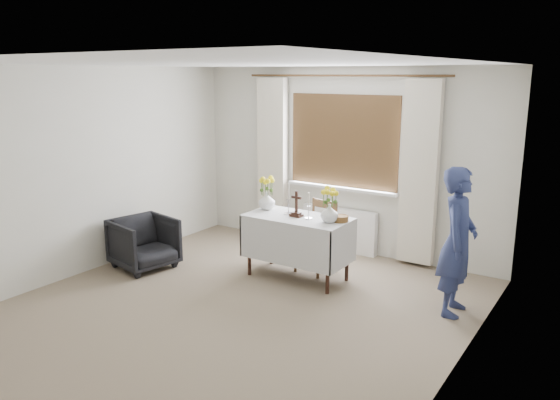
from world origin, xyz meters
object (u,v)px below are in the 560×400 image
at_px(flower_vase_left, 267,201).
at_px(wooden_chair, 316,237).
at_px(person, 458,242).
at_px(altar_table, 298,247).
at_px(wooden_cross, 296,204).
at_px(armchair, 144,243).
at_px(flower_vase_right, 329,213).

bearing_deg(flower_vase_left, wooden_chair, 20.77).
relative_size(person, flower_vase_left, 7.02).
xyz_separation_m(altar_table, wooden_cross, (-0.02, -0.01, 0.54)).
relative_size(wooden_chair, wooden_cross, 2.88).
xyz_separation_m(altar_table, armchair, (-1.80, -0.76, -0.06)).
distance_m(wooden_chair, wooden_cross, 0.58).
relative_size(person, flower_vase_right, 7.21).
bearing_deg(wooden_chair, flower_vase_right, -34.35).
xyz_separation_m(altar_table, flower_vase_right, (0.43, -0.02, 0.49)).
bearing_deg(person, flower_vase_right, 87.58).
bearing_deg(person, wooden_chair, 76.69).
bearing_deg(altar_table, person, 1.41).
distance_m(person, wooden_cross, 1.88).
bearing_deg(armchair, altar_table, -55.39).
xyz_separation_m(altar_table, person, (1.85, 0.05, 0.38)).
relative_size(altar_table, wooden_cross, 4.03).
bearing_deg(flower_vase_left, altar_table, -10.30).
bearing_deg(altar_table, armchair, -157.06).
height_order(altar_table, armchair, altar_table).
distance_m(wooden_chair, person, 1.83).
xyz_separation_m(armchair, flower_vase_right, (2.23, 0.75, 0.54)).
height_order(altar_table, wooden_cross, wooden_cross).
bearing_deg(armchair, wooden_cross, -55.39).
height_order(altar_table, person, person).
relative_size(wooden_cross, flower_vase_right, 1.46).
relative_size(person, wooden_cross, 4.94).
distance_m(armchair, flower_vase_right, 2.41).
relative_size(altar_table, flower_vase_right, 5.88).
bearing_deg(person, armchair, 97.61).
relative_size(armchair, flower_vase_right, 3.37).
relative_size(wooden_chair, person, 0.58).
relative_size(altar_table, person, 0.82).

